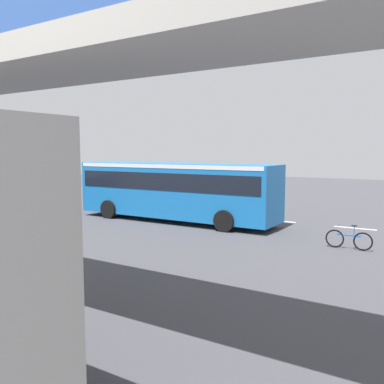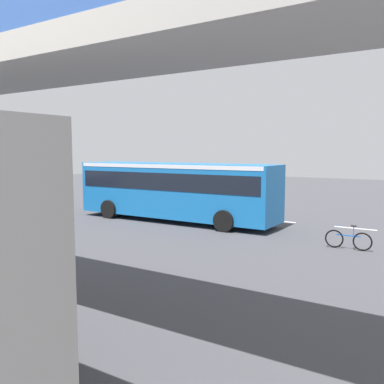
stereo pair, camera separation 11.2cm
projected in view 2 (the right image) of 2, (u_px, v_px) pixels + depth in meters
The scene contains 9 objects.
ground at pixel (190, 221), 22.10m from camera, with size 80.00×80.00×0.00m, color #424247.
city_bus at pixel (175, 187), 22.11m from camera, with size 11.54×2.85×3.15m.
bicycle_blue at pixel (348, 240), 15.82m from camera, with size 1.77×0.44×0.96m.
pedestrian at pixel (256, 201), 23.95m from camera, with size 0.38×0.38×1.79m.
lane_dash_leftmost at pixel (355, 228), 20.13m from camera, with size 2.00×0.20×0.01m, color silver.
lane_dash_left at pixel (278, 221), 22.24m from camera, with size 2.00×0.20×0.01m, color silver.
lane_dash_centre at pixel (214, 215), 24.35m from camera, with size 2.00×0.20×0.01m, color silver.
lane_dash_right at pixel (160, 210), 26.46m from camera, with size 2.00×0.20×0.01m, color silver.
lane_dash_rightmost at pixel (114, 205), 28.57m from camera, with size 2.00×0.20×0.01m, color silver.
Camera 2 is at (-11.67, 18.44, 3.83)m, focal length 38.05 mm.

